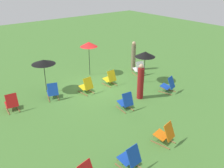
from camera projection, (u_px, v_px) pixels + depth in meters
The scene contains 15 objects.
ground_plane at pixel (98, 85), 13.69m from camera, with size 40.00×40.00×0.00m, color #477A33.
deckchair_0 at pixel (126, 102), 11.19m from camera, with size 0.56×0.81×0.83m.
deckchair_2 at pixel (168, 85), 12.79m from camera, with size 0.67×0.86×0.83m.
deckchair_3 at pixel (110, 78), 13.61m from camera, with size 0.51×0.78×0.83m.
deckchair_4 at pixel (12, 103), 11.09m from camera, with size 0.55×0.80×0.83m.
deckchair_5 at pixel (53, 92), 12.13m from camera, with size 0.69×0.87×0.83m.
deckchair_6 at pixel (130, 158), 7.83m from camera, with size 0.54×0.80×0.83m.
deckchair_7 at pixel (165, 134), 8.98m from camera, with size 0.63×0.84×0.83m.
deckchair_8 at pixel (139, 69), 14.97m from camera, with size 0.67×0.86×0.83m.
deckchair_9 at pixel (87, 86), 12.71m from camera, with size 0.54×0.80×0.83m.
umbrella_0 at pixel (43, 62), 12.34m from camera, with size 1.16×1.16×1.70m.
umbrella_1 at pixel (145, 54), 13.44m from camera, with size 1.07×1.07×1.74m.
umbrella_2 at pixel (89, 44), 14.36m from camera, with size 1.00×1.00×1.97m.
person_0 at pixel (141, 82), 12.02m from camera, with size 0.34×0.34×1.73m.
person_1 at pixel (133, 56), 15.47m from camera, with size 0.34×0.34×1.79m.
Camera 1 is at (7.10, 10.28, 5.63)m, focal length 41.06 mm.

